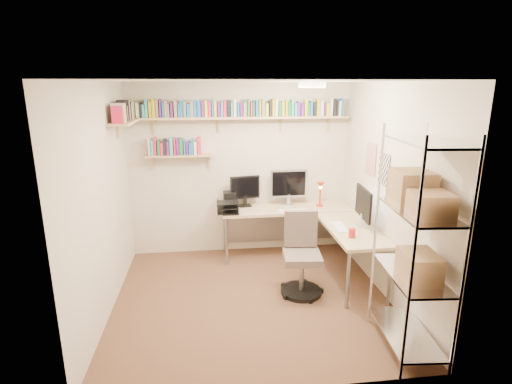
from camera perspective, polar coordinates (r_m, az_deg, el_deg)
The scene contains 6 objects.
ground at distance 4.93m, azimuth -0.61°, elevation -14.93°, with size 3.20×3.20×0.00m, color #4E3A21.
room_shell at distance 4.36m, azimuth -0.61°, elevation 2.97°, with size 3.24×3.04×2.52m.
wall_shelves at distance 5.55m, azimuth -6.67°, elevation 10.49°, with size 3.12×1.09×0.80m.
corner_desk at distance 5.61m, azimuth 5.35°, elevation -3.02°, with size 1.96×1.91×1.27m.
office_chair at distance 4.93m, azimuth 6.50°, elevation -9.57°, with size 0.52×0.53×0.99m.
wire_rack at distance 3.83m, azimuth 22.03°, elevation -4.45°, with size 0.53×0.95×2.12m.
Camera 1 is at (-0.47, -4.24, 2.47)m, focal length 28.00 mm.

